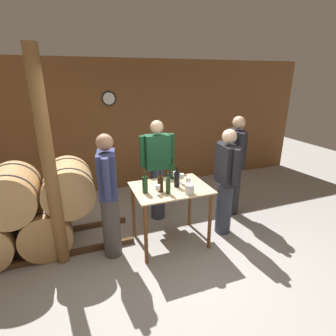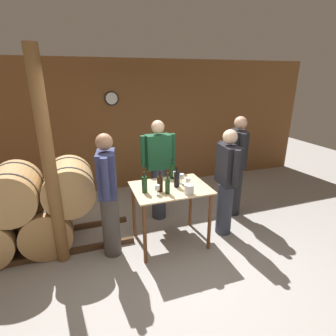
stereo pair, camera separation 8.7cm
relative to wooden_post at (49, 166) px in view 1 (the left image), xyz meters
name	(u,v)px [view 1 (the left image)]	position (x,y,z in m)	size (l,w,h in m)	color
ground_plane	(180,261)	(1.47, -0.57, -1.35)	(14.00, 14.00, 0.00)	#9E9993
back_wall	(130,127)	(1.47, 2.19, 0.00)	(8.40, 0.08, 2.70)	brown
barrel_rack	(30,212)	(-0.36, 0.38, -0.74)	(3.04, 0.78, 1.27)	#4C331E
tasting_table	(170,198)	(1.51, -0.11, -0.62)	(1.05, 0.78, 0.90)	#D1B284
wooden_post	(49,166)	(0.00, 0.00, 0.00)	(0.16, 0.16, 2.70)	brown
wine_bottle_far_left	(145,184)	(1.13, -0.16, -0.34)	(0.07, 0.07, 0.29)	#193819
wine_bottle_left	(160,184)	(1.33, -0.19, -0.34)	(0.08, 0.08, 0.28)	black
wine_bottle_center	(168,186)	(1.40, -0.29, -0.34)	(0.06, 0.06, 0.29)	#193819
wine_bottle_right	(177,179)	(1.59, -0.12, -0.34)	(0.08, 0.08, 0.28)	black
wine_bottle_far_right	(172,171)	(1.65, 0.19, -0.34)	(0.08, 0.08, 0.30)	black
wine_glass_near_left	(158,188)	(1.27, -0.28, -0.36)	(0.06, 0.06, 0.14)	silver
wine_glass_near_center	(175,174)	(1.65, 0.07, -0.35)	(0.07, 0.07, 0.15)	silver
wine_glass_near_right	(182,177)	(1.70, -0.05, -0.35)	(0.07, 0.07, 0.15)	silver
wine_glass_far_side	(188,180)	(1.73, -0.21, -0.34)	(0.07, 0.07, 0.15)	silver
ice_bucket	(190,189)	(1.67, -0.40, -0.39)	(0.13, 0.13, 0.13)	silver
person_host	(226,181)	(2.39, -0.13, -0.47)	(0.25, 0.59, 1.66)	#333847
person_visitor_with_scarf	(109,195)	(0.66, -0.10, -0.44)	(0.29, 0.58, 1.71)	#4C4742
person_visitor_bearded	(235,164)	(2.87, 0.34, -0.42)	(0.34, 0.56, 1.75)	#232328
person_visitor_near_door	(157,169)	(1.57, 0.66, -0.44)	(0.59, 0.24, 1.71)	#333847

